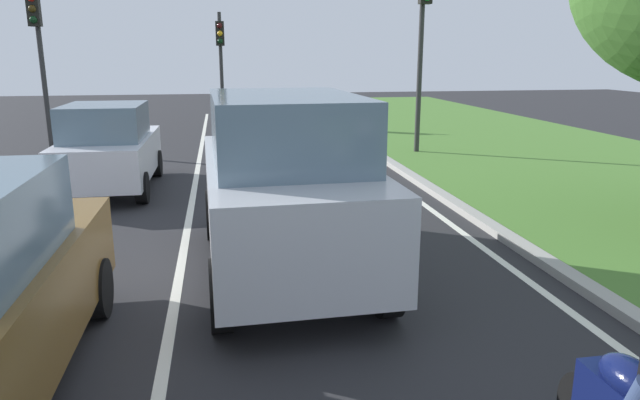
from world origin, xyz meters
The scene contains 10 objects.
ground_plane centered at (0.00, 14.00, 0.00)m, with size 60.00×60.00×0.00m, color #262628.
lane_line_center centered at (-0.70, 14.00, 0.00)m, with size 0.12×32.00×0.01m, color silver.
lane_line_right_edge centered at (3.60, 14.00, 0.00)m, with size 0.12×32.00×0.01m, color silver.
grass_verge_right centered at (8.50, 14.00, 0.03)m, with size 9.00×48.00×0.06m, color #47752D.
curb_right centered at (4.10, 14.00, 0.06)m, with size 0.24×48.00×0.12m, color #9E9B93.
car_suv_ahead centered at (0.66, 9.43, 1.17)m, with size 2.08×4.56×2.28m.
car_hatchback_far centered at (-2.35, 14.59, 0.88)m, with size 1.75×3.71×1.78m.
traffic_light_near_right centered at (5.34, 17.79, 3.50)m, with size 0.32×0.50×5.29m.
traffic_light_overhead_left centered at (-4.94, 19.89, 3.13)m, with size 0.32×0.50×4.70m.
traffic_light_far_median centered at (0.02, 25.58, 2.84)m, with size 0.32×0.50×4.27m.
Camera 1 is at (-0.10, 2.40, 2.75)m, focal length 32.47 mm.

